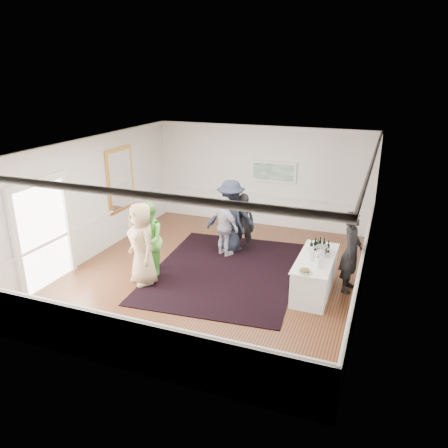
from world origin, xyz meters
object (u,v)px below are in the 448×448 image
at_px(nut_bowl, 305,271).
at_px(guest_navy, 231,219).
at_px(guest_green, 148,240).
at_px(bartender, 351,252).
at_px(guest_lilac, 225,227).
at_px(guest_tan, 142,244).
at_px(serving_table, 315,274).
at_px(guest_dark_a, 231,216).
at_px(guest_dark_b, 243,221).
at_px(ice_bucket, 322,251).

bearing_deg(nut_bowl, guest_navy, 136.05).
bearing_deg(guest_green, guest_navy, 117.88).
relative_size(bartender, guest_green, 1.01).
height_order(guest_lilac, nut_bowl, guest_lilac).
height_order(bartender, guest_tan, guest_tan).
height_order(serving_table, guest_green, guest_green).
bearing_deg(nut_bowl, guest_dark_a, 136.42).
bearing_deg(serving_table, guest_dark_b, 141.97).
height_order(guest_tan, nut_bowl, guest_tan).
xyz_separation_m(guest_dark_b, guest_navy, (-0.28, -0.25, 0.11)).
distance_m(guest_dark_a, ice_bucket, 3.04).
height_order(guest_dark_a, ice_bucket, guest_dark_a).
relative_size(guest_lilac, guest_dark_a, 0.82).
height_order(guest_lilac, guest_dark_b, guest_lilac).
xyz_separation_m(serving_table, guest_navy, (-2.63, 1.59, 0.50)).
bearing_deg(guest_dark_a, guest_lilac, 62.23).
relative_size(guest_tan, nut_bowl, 7.66).
bearing_deg(bartender, guest_dark_b, 70.93).
distance_m(bartender, guest_lilac, 3.46).
bearing_deg(bartender, guest_dark_a, 77.23).
xyz_separation_m(guest_lilac, nut_bowl, (2.56, -2.05, 0.04)).
distance_m(bartender, guest_dark_a, 3.52).
distance_m(guest_green, guest_navy, 2.57).
distance_m(guest_lilac, ice_bucket, 2.94).
bearing_deg(serving_table, guest_dark_a, 149.56).
bearing_deg(guest_lilac, bartender, -167.23).
height_order(guest_navy, nut_bowl, guest_navy).
relative_size(guest_lilac, ice_bucket, 6.37).
bearing_deg(guest_dark_a, nut_bowl, 114.91).
xyz_separation_m(guest_lilac, guest_navy, (0.01, 0.40, 0.09)).
height_order(bartender, guest_lilac, bartender).
relative_size(guest_navy, nut_bowl, 7.10).
xyz_separation_m(guest_tan, guest_green, (-0.07, 0.40, -0.06)).
bearing_deg(guest_dark_a, guest_navy, -87.40).
relative_size(bartender, guest_dark_b, 1.16).
bearing_deg(bartender, nut_bowl, 153.43).
bearing_deg(serving_table, guest_green, -170.91).
relative_size(bartender, guest_navy, 1.03).
bearing_deg(serving_table, ice_bucket, 53.66).
distance_m(guest_green, nut_bowl, 3.86).
bearing_deg(guest_green, guest_lilac, 112.94).
bearing_deg(guest_dark_b, guest_lilac, 48.87).
height_order(guest_tan, guest_navy, guest_tan).
bearing_deg(guest_dark_a, guest_dark_b, -152.11).
relative_size(guest_green, ice_bucket, 7.17).
xyz_separation_m(guest_tan, guest_dark_b, (1.52, 2.86, -0.18)).
relative_size(guest_green, guest_navy, 1.02).
bearing_deg(guest_dark_b, guest_navy, 24.72).
bearing_deg(ice_bucket, guest_navy, 151.84).
height_order(bartender, ice_bucket, bartender).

